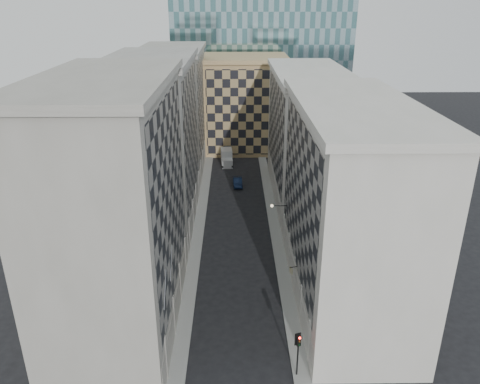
{
  "coord_description": "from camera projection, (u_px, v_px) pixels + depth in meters",
  "views": [
    {
      "loc": [
        -0.36,
        -27.37,
        29.44
      ],
      "look_at": [
        0.19,
        12.85,
        12.68
      ],
      "focal_mm": 35.0,
      "sensor_mm": 36.0,
      "label": 1
    }
  ],
  "objects": [
    {
      "name": "bldg_left_a",
      "position": [
        117.0,
        209.0,
        42.06
      ],
      "size": [
        10.8,
        22.8,
        23.7
      ],
      "color": "gray",
      "rests_on": "ground"
    },
    {
      "name": "bracket_lamp",
      "position": [
        273.0,
        206.0,
        56.41
      ],
      "size": [
        1.98,
        0.36,
        0.36
      ],
      "color": "black",
      "rests_on": "ground"
    },
    {
      "name": "box_truck",
      "position": [
        227.0,
        158.0,
        88.9
      ],
      "size": [
        2.4,
        5.21,
        2.79
      ],
      "rotation": [
        0.0,
        0.0,
        0.06
      ],
      "color": "silver",
      "rests_on": "ground"
    },
    {
      "name": "flagpoles_left",
      "position": [
        168.0,
        276.0,
        38.97
      ],
      "size": [
        0.1,
        6.33,
        2.33
      ],
      "color": "gray",
      "rests_on": "ground"
    },
    {
      "name": "bldg_right_b",
      "position": [
        307.0,
        136.0,
        71.7
      ],
      "size": [
        10.8,
        28.8,
        19.7
      ],
      "color": "beige",
      "rests_on": "ground"
    },
    {
      "name": "sidewalk_west",
      "position": [
        199.0,
        229.0,
        64.18
      ],
      "size": [
        1.5,
        100.0,
        0.15
      ],
      "primitive_type": "cube",
      "color": "#989993",
      "rests_on": "ground"
    },
    {
      "name": "bldg_right_a",
      "position": [
        347.0,
        205.0,
        46.6
      ],
      "size": [
        10.8,
        26.8,
        20.7
      ],
      "color": "beige",
      "rests_on": "ground"
    },
    {
      "name": "bldg_left_c",
      "position": [
        175.0,
        111.0,
        83.05
      ],
      "size": [
        10.8,
        22.8,
        21.7
      ],
      "color": "gray",
      "rests_on": "ground"
    },
    {
      "name": "bldg_left_b",
      "position": [
        155.0,
        144.0,
        62.55
      ],
      "size": [
        10.8,
        22.8,
        22.7
      ],
      "color": "gray",
      "rests_on": "ground"
    },
    {
      "name": "dark_car",
      "position": [
        238.0,
        182.0,
        78.75
      ],
      "size": [
        1.64,
        4.2,
        1.36
      ],
      "primitive_type": "imported",
      "rotation": [
        0.0,
        0.0,
        0.05
      ],
      "color": "#101E3D",
      "rests_on": "ground"
    },
    {
      "name": "tan_block",
      "position": [
        245.0,
        103.0,
        95.65
      ],
      "size": [
        16.8,
        14.8,
        18.8
      ],
      "color": "tan",
      "rests_on": "ground"
    },
    {
      "name": "traffic_light",
      "position": [
        298.0,
        346.0,
        38.17
      ],
      "size": [
        0.51,
        0.5,
        4.16
      ],
      "rotation": [
        0.0,
        0.0,
        0.34
      ],
      "color": "black",
      "rests_on": "sidewalk_east"
    },
    {
      "name": "shop_sign",
      "position": [
        291.0,
        270.0,
        47.49
      ],
      "size": [
        0.76,
        0.66,
        0.76
      ],
      "rotation": [
        0.0,
        0.0,
        0.32
      ],
      "color": "black",
      "rests_on": "ground"
    },
    {
      "name": "church_tower",
      "position": [
        235.0,
        10.0,
        101.9
      ],
      "size": [
        7.2,
        7.2,
        51.5
      ],
      "color": "#2C2622",
      "rests_on": "ground"
    },
    {
      "name": "sidewalk_east",
      "position": [
        275.0,
        228.0,
        64.32
      ],
      "size": [
        1.5,
        100.0,
        0.15
      ],
      "primitive_type": "cube",
      "color": "#989993",
      "rests_on": "ground"
    }
  ]
}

